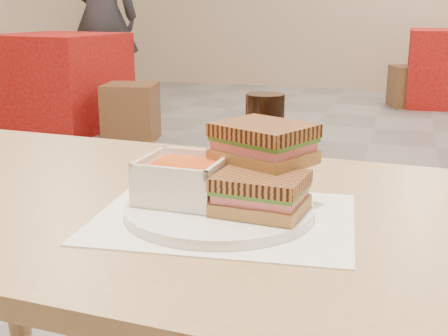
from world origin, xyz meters
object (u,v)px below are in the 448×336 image
(bg_table_0, at_px, (62,82))
(bg_chair_2l, at_px, (409,87))
(soup_bowl, at_px, (184,181))
(cola_glass, at_px, (264,135))
(main_table, at_px, (153,264))
(plate, at_px, (219,210))
(bg_chair_0l, at_px, (41,100))
(bg_chair_0r, at_px, (131,112))
(patron_a, at_px, (102,16))
(panini_lower, at_px, (261,193))

(bg_table_0, relative_size, bg_chair_2l, 2.16)
(soup_bowl, height_order, cola_glass, cola_glass)
(main_table, relative_size, soup_bowl, 10.20)
(plate, height_order, bg_chair_0l, plate)
(plate, height_order, bg_chair_0r, plate)
(bg_chair_0r, xyz_separation_m, bg_chair_2l, (2.10, 2.33, -0.01))
(main_table, xyz_separation_m, cola_glass, (0.14, 0.18, 0.19))
(plate, xyz_separation_m, patron_a, (-2.62, 4.53, 0.18))
(plate, xyz_separation_m, bg_chair_2l, (0.27, 5.81, -0.55))
(panini_lower, relative_size, bg_chair_0l, 0.24)
(cola_glass, bearing_deg, bg_chair_0r, 119.58)
(bg_chair_0r, bearing_deg, patron_a, 126.59)
(plate, xyz_separation_m, bg_chair_0l, (-2.84, 3.76, -0.52))
(bg_table_0, height_order, bg_chair_0r, bg_table_0)
(bg_table_0, xyz_separation_m, patron_a, (-0.00, 0.78, 0.53))
(main_table, bearing_deg, panini_lower, -17.01)
(bg_chair_2l, height_order, patron_a, patron_a)
(plate, distance_m, cola_glass, 0.24)
(panini_lower, xyz_separation_m, bg_table_0, (-2.68, 3.77, -0.39))
(soup_bowl, distance_m, bg_chair_0r, 3.93)
(bg_chair_0r, relative_size, bg_chair_2l, 0.99)
(cola_glass, bearing_deg, bg_chair_0l, 128.88)
(soup_bowl, bearing_deg, main_table, 151.80)
(bg_chair_0l, bearing_deg, cola_glass, -51.12)
(panini_lower, xyz_separation_m, bg_chair_0l, (-2.90, 3.77, -0.56))
(bg_chair_2l, bearing_deg, main_table, -93.91)
(bg_chair_0r, bearing_deg, bg_chair_2l, 48.05)
(cola_glass, relative_size, bg_chair_0l, 0.27)
(main_table, distance_m, bg_chair_0l, 4.61)
(cola_glass, xyz_separation_m, bg_chair_0r, (-1.84, 3.25, -0.60))
(panini_lower, distance_m, bg_chair_0l, 4.79)
(bg_chair_2l, distance_m, patron_a, 3.23)
(bg_table_0, height_order, patron_a, patron_a)
(main_table, height_order, patron_a, patron_a)
(bg_table_0, bearing_deg, bg_chair_0l, 178.98)
(patron_a, bearing_deg, bg_chair_0l, -105.70)
(bg_chair_2l, bearing_deg, panini_lower, -91.99)
(bg_chair_0r, relative_size, patron_a, 0.25)
(soup_bowl, height_order, bg_chair_2l, soup_bowl)
(bg_table_0, bearing_deg, bg_chair_2l, 35.46)
(main_table, distance_m, patron_a, 5.14)
(plate, height_order, bg_chair_2l, plate)
(cola_glass, distance_m, patron_a, 5.05)
(panini_lower, xyz_separation_m, cola_glass, (-0.05, 0.24, 0.03))
(soup_bowl, xyz_separation_m, panini_lower, (0.12, -0.02, -0.00))
(bg_table_0, bearing_deg, cola_glass, -53.31)
(patron_a, bearing_deg, bg_table_0, -89.89)
(soup_bowl, bearing_deg, bg_chair_0r, 117.10)
(plate, bearing_deg, bg_chair_0r, 117.79)
(soup_bowl, bearing_deg, bg_chair_2l, 86.81)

